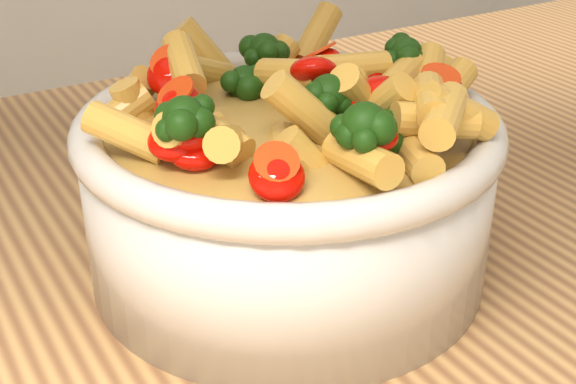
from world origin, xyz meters
TOP-DOWN VIEW (x-y plane):
  - table at (0.00, 0.00)m, footprint 1.20×0.80m
  - serving_bowl at (-0.09, 0.01)m, footprint 0.24×0.24m
  - pasta_salad at (-0.09, 0.01)m, footprint 0.19×0.19m

SIDE VIEW (x-z plane):
  - table at x=0.00m, z-range 0.35..1.25m
  - serving_bowl at x=-0.09m, z-range 0.90..1.00m
  - pasta_salad at x=-0.09m, z-range 1.00..1.04m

